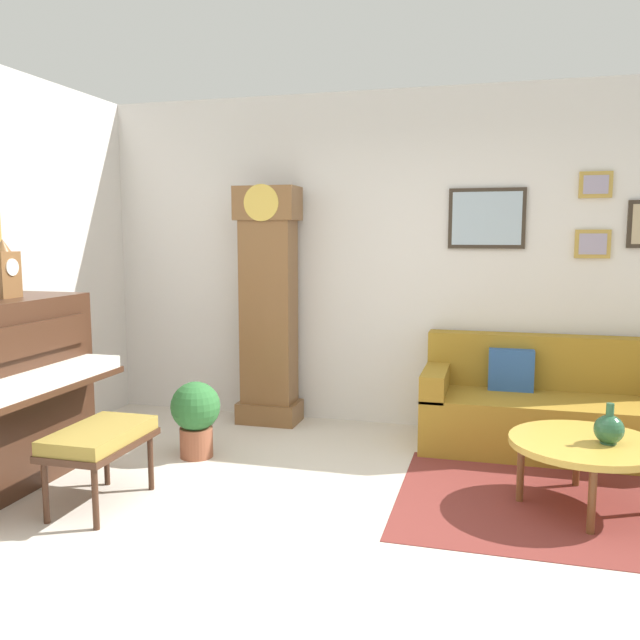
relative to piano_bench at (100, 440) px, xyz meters
name	(u,v)px	position (x,y,z in m)	size (l,w,h in m)	color
ground_plane	(320,555)	(1.41, -0.17, -0.46)	(6.40, 6.00, 0.10)	beige
wall_back	(396,260)	(1.43, 2.23, 1.00)	(5.30, 0.13, 2.80)	silver
area_rug	(575,507)	(2.75, 0.71, -0.40)	(2.10, 1.50, 0.01)	maroon
piano_bench	(100,440)	(0.00, 0.00, 0.00)	(0.42, 0.70, 0.48)	#3D2316
grandfather_clock	(269,312)	(0.38, 1.96, 0.56)	(0.52, 0.34, 2.03)	brown
couch	(551,409)	(2.68, 1.82, -0.09)	(1.90, 0.80, 0.84)	olive
coffee_table	(585,445)	(2.79, 0.71, -0.02)	(0.88, 0.88, 0.42)	gold
mantel_clock	(4,271)	(-0.82, 0.25, 0.98)	(0.13, 0.18, 0.38)	brown
green_jug	(609,429)	(2.91, 0.69, 0.10)	(0.17, 0.17, 0.24)	#234C33
potted_plant	(196,414)	(0.16, 0.95, -0.08)	(0.36, 0.36, 0.56)	#935138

